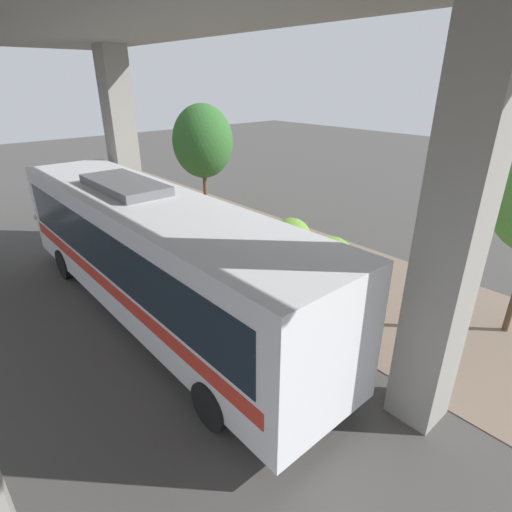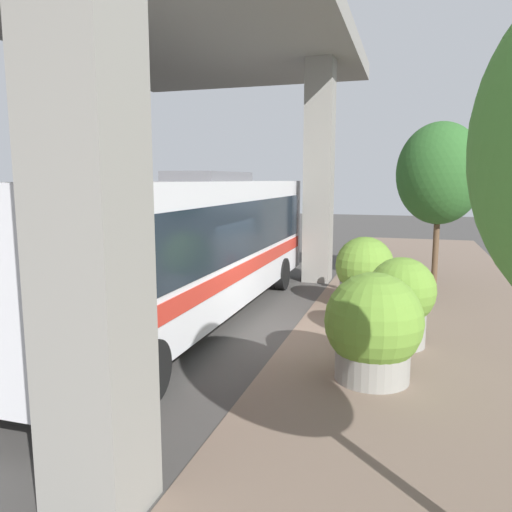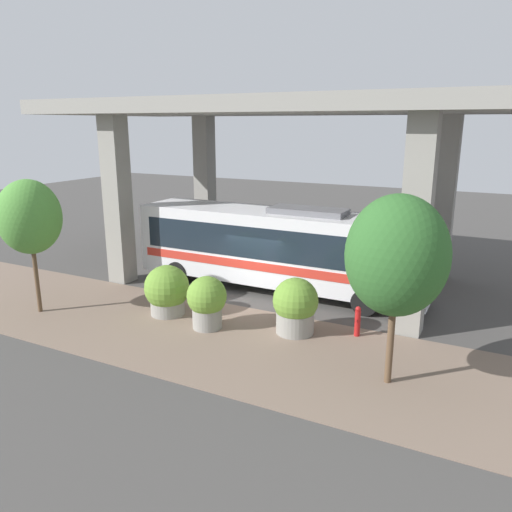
{
  "view_description": "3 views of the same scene",
  "coord_description": "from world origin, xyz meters",
  "px_view_note": "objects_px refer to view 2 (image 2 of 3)",
  "views": [
    {
      "loc": [
        6.98,
        8.75,
        6.18
      ],
      "look_at": [
        -0.87,
        -0.15,
        0.88
      ],
      "focal_mm": 28.0,
      "sensor_mm": 36.0,
      "label": 1
    },
    {
      "loc": [
        -2.43,
        10.39,
        3.42
      ],
      "look_at": [
        0.99,
        -0.73,
        1.64
      ],
      "focal_mm": 35.0,
      "sensor_mm": 36.0,
      "label": 2
    },
    {
      "loc": [
        -15.98,
        -8.89,
        6.93
      ],
      "look_at": [
        -0.75,
        -1.11,
        2.35
      ],
      "focal_mm": 35.0,
      "sensor_mm": 36.0,
      "label": 3
    }
  ],
  "objects_px": {
    "street_tree_near": "(440,174)",
    "fire_hydrant": "(347,274)",
    "planter_back": "(401,300)",
    "planter_front": "(373,329)",
    "bus": "(191,241)",
    "planter_middle": "(364,273)"
  },
  "relations": [
    {
      "from": "street_tree_near",
      "to": "fire_hydrant",
      "type": "bearing_deg",
      "value": 31.61
    },
    {
      "from": "fire_hydrant",
      "to": "planter_back",
      "type": "xyz_separation_m",
      "value": [
        -1.68,
        4.84,
        0.45
      ]
    },
    {
      "from": "planter_back",
      "to": "planter_front",
      "type": "bearing_deg",
      "value": 78.16
    },
    {
      "from": "bus",
      "to": "planter_back",
      "type": "bearing_deg",
      "value": 174.22
    },
    {
      "from": "planter_middle",
      "to": "street_tree_near",
      "type": "xyz_separation_m",
      "value": [
        -1.94,
        -3.57,
        2.64
      ]
    },
    {
      "from": "bus",
      "to": "fire_hydrant",
      "type": "bearing_deg",
      "value": -126.54
    },
    {
      "from": "fire_hydrant",
      "to": "planter_back",
      "type": "relative_size",
      "value": 0.57
    },
    {
      "from": "planter_middle",
      "to": "street_tree_near",
      "type": "relative_size",
      "value": 0.37
    },
    {
      "from": "fire_hydrant",
      "to": "planter_middle",
      "type": "distance_m",
      "value": 2.12
    },
    {
      "from": "fire_hydrant",
      "to": "street_tree_near",
      "type": "xyz_separation_m",
      "value": [
        -2.63,
        -1.62,
        3.08
      ]
    },
    {
      "from": "fire_hydrant",
      "to": "planter_back",
      "type": "bearing_deg",
      "value": 109.18
    },
    {
      "from": "bus",
      "to": "planter_front",
      "type": "bearing_deg",
      "value": 150.81
    },
    {
      "from": "planter_front",
      "to": "fire_hydrant",
      "type": "bearing_deg",
      "value": -79.55
    },
    {
      "from": "street_tree_near",
      "to": "planter_back",
      "type": "bearing_deg",
      "value": 81.68
    },
    {
      "from": "fire_hydrant",
      "to": "planter_middle",
      "type": "height_order",
      "value": "planter_middle"
    },
    {
      "from": "planter_middle",
      "to": "planter_back",
      "type": "distance_m",
      "value": 3.05
    },
    {
      "from": "bus",
      "to": "planter_middle",
      "type": "xyz_separation_m",
      "value": [
        -3.91,
        -2.39,
        -1.0
      ]
    },
    {
      "from": "street_tree_near",
      "to": "bus",
      "type": "bearing_deg",
      "value": 45.56
    },
    {
      "from": "planter_front",
      "to": "street_tree_near",
      "type": "height_order",
      "value": "street_tree_near"
    },
    {
      "from": "planter_front",
      "to": "street_tree_near",
      "type": "xyz_separation_m",
      "value": [
        -1.36,
        -8.47,
        2.69
      ]
    },
    {
      "from": "fire_hydrant",
      "to": "planter_back",
      "type": "height_order",
      "value": "planter_back"
    },
    {
      "from": "planter_front",
      "to": "planter_back",
      "type": "xyz_separation_m",
      "value": [
        -0.42,
        -2.01,
        0.07
      ]
    }
  ]
}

